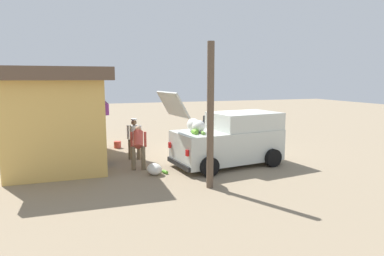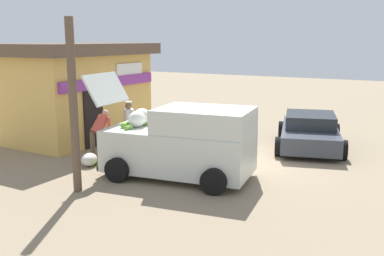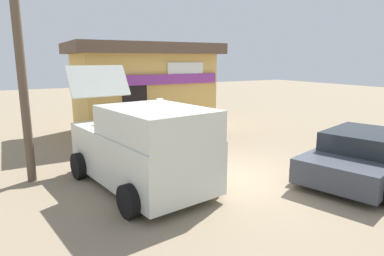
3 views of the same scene
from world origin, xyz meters
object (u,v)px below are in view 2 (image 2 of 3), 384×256
object	(u,v)px
storefront_bar	(78,90)
parked_sedan	(310,131)
vendor_standing	(129,122)
paint_bucket	(159,130)
delivery_van	(183,143)
unloaded_banana_pile	(90,160)
customer_bending	(99,130)

from	to	relation	value
storefront_bar	parked_sedan	xyz separation A→B (m)	(2.59, -8.01, -1.25)
vendor_standing	paint_bucket	distance (m)	2.56
delivery_van	unloaded_banana_pile	bearing A→B (deg)	97.75
customer_bending	unloaded_banana_pile	bearing A→B (deg)	-156.97
vendor_standing	parked_sedan	bearing A→B (deg)	-60.03
unloaded_banana_pile	paint_bucket	world-z (taller)	unloaded_banana_pile
vendor_standing	unloaded_banana_pile	size ratio (longest dim) A/B	2.11
storefront_bar	delivery_van	distance (m)	6.42
storefront_bar	unloaded_banana_pile	world-z (taller)	storefront_bar
storefront_bar	customer_bending	distance (m)	3.34
paint_bucket	parked_sedan	bearing A→B (deg)	-83.37
storefront_bar	paint_bucket	world-z (taller)	storefront_bar
delivery_van	paint_bucket	world-z (taller)	delivery_van
delivery_van	vendor_standing	xyz separation A→B (m)	(1.89, 3.22, -0.04)
vendor_standing	paint_bucket	size ratio (longest dim) A/B	4.99
storefront_bar	parked_sedan	distance (m)	8.51
delivery_van	parked_sedan	bearing A→B (deg)	-23.02
delivery_van	unloaded_banana_pile	xyz separation A→B (m)	(-0.40, 2.92, -0.78)
storefront_bar	paint_bucket	xyz separation A→B (m)	(1.92, -2.28, -1.65)
storefront_bar	parked_sedan	size ratio (longest dim) A/B	1.31
storefront_bar	delivery_van	bearing A→B (deg)	-111.88
storefront_bar	unloaded_banana_pile	size ratio (longest dim) A/B	7.52
unloaded_banana_pile	vendor_standing	bearing A→B (deg)	7.38
storefront_bar	paint_bucket	size ratio (longest dim) A/B	17.78
paint_bucket	unloaded_banana_pile	bearing A→B (deg)	-171.48
parked_sedan	customer_bending	size ratio (longest dim) A/B	2.97
delivery_van	parked_sedan	xyz separation A→B (m)	(4.96, -2.11, -0.39)
delivery_van	vendor_standing	bearing A→B (deg)	59.61
delivery_van	customer_bending	world-z (taller)	delivery_van
storefront_bar	vendor_standing	size ratio (longest dim) A/B	3.56
delivery_van	customer_bending	size ratio (longest dim) A/B	3.08
customer_bending	storefront_bar	bearing A→B (deg)	54.15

